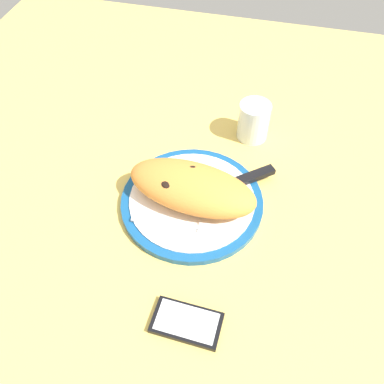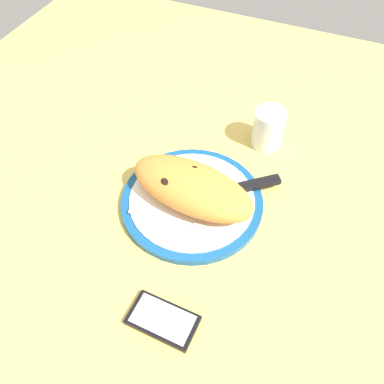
# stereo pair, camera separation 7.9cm
# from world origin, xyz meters

# --- Properties ---
(ground_plane) EXTENTS (1.50, 1.50, 0.03)m
(ground_plane) POSITION_xyz_m (0.00, 0.00, -0.01)
(ground_plane) COLOR #DBB756
(plate) EXTENTS (0.28, 0.28, 0.02)m
(plate) POSITION_xyz_m (0.00, 0.00, 0.01)
(plate) COLOR navy
(plate) RESTS_ON ground_plane
(calzone) EXTENTS (0.26, 0.15, 0.07)m
(calzone) POSITION_xyz_m (0.00, 0.00, 0.05)
(calzone) COLOR orange
(calzone) RESTS_ON plate
(fork) EXTENTS (0.17, 0.03, 0.00)m
(fork) POSITION_xyz_m (0.00, -0.07, 0.02)
(fork) COLOR silver
(fork) RESTS_ON plate
(knife) EXTENTS (0.18, 0.15, 0.01)m
(knife) POSITION_xyz_m (0.09, 0.06, 0.02)
(knife) COLOR silver
(knife) RESTS_ON plate
(smartphone) EXTENTS (0.11, 0.07, 0.01)m
(smartphone) POSITION_xyz_m (0.05, -0.24, 0.01)
(smartphone) COLOR black
(smartphone) RESTS_ON ground_plane
(water_glass) EXTENTS (0.07, 0.07, 0.09)m
(water_glass) POSITION_xyz_m (0.08, 0.22, 0.04)
(water_glass) COLOR silver
(water_glass) RESTS_ON ground_plane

